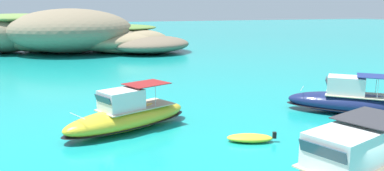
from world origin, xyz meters
The scene contains 5 objects.
islet_large centered at (-9.87, 60.55, 3.29)m, with size 36.17×25.19×7.39m.
islet_small centered at (2.14, 57.42, 1.97)m, with size 26.29×25.55×4.54m.
motorboat_navy centered at (8.80, 10.56, 0.91)m, with size 8.43×8.28×2.85m.
motorboat_yellow centered at (-6.94, 12.85, 0.87)m, with size 9.12×5.61×2.75m.
dinghy_tender centered at (-0.98, 8.02, 0.22)m, with size 2.83×2.03×0.58m.
Camera 1 is at (-11.86, -10.18, 7.49)m, focal length 36.14 mm.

